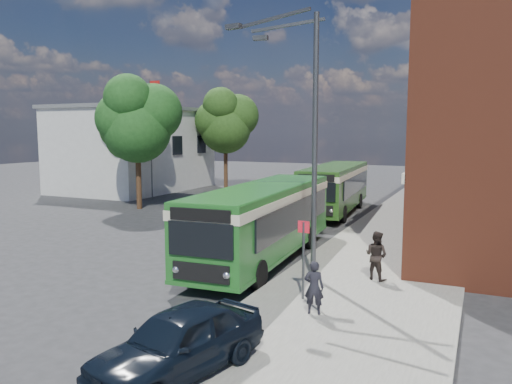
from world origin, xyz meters
The scene contains 15 objects.
ground centered at (0.00, 0.00, 0.00)m, with size 120.00×120.00×0.00m, color #29292B.
pavement centered at (7.00, 8.00, 0.07)m, with size 6.00×48.00×0.15m, color gray.
kerb_line centered at (3.95, 8.00, 0.01)m, with size 0.12×48.00×0.01m, color beige.
white_building centered at (-18.00, 18.00, 3.66)m, with size 9.40×13.40×7.30m.
flagpole centered at (-12.45, 13.00, 4.94)m, with size 0.95×0.10×9.00m.
street_lamp centered at (4.84, -2.00, 4.79)m, with size 2.96×2.38×9.00m.
bus_stop_sign centered at (5.60, -4.20, 1.51)m, with size 0.35×0.08×2.52m.
bus_front centered at (2.47, 0.01, 1.83)m, with size 3.18×11.16×3.02m.
bus_rear centered at (1.84, 12.82, 1.83)m, with size 3.34×10.87×3.02m.
parked_car centered at (4.80, -9.71, 0.85)m, with size 1.65×4.09×1.39m, color black.
pedestrian_a centered at (6.28, -5.25, 0.90)m, with size 0.55×0.36×1.50m, color black.
pedestrian_b centered at (7.20, -1.28, 0.99)m, with size 0.81×0.63×1.67m, color black.
tree_left centered at (-10.52, 8.90, 6.00)m, with size 5.24×4.98×8.85m.
tree_mid centered at (-14.04, 12.72, 5.32)m, with size 4.64×4.41×7.84m.
tree_right centered at (-11.02, 22.24, 6.17)m, with size 5.38×5.12×9.09m.
Camera 1 is at (10.34, -18.00, 5.15)m, focal length 35.00 mm.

